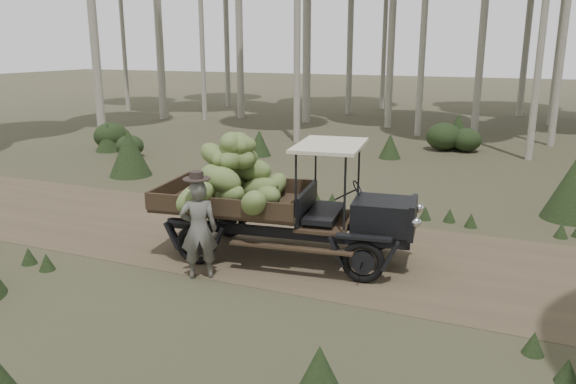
% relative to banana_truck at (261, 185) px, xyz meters
% --- Properties ---
extents(ground, '(120.00, 120.00, 0.00)m').
position_rel_banana_truck_xyz_m(ground, '(0.56, 0.65, -1.29)').
color(ground, '#473D2B').
rests_on(ground, ground).
extents(dirt_track, '(70.00, 4.00, 0.01)m').
position_rel_banana_truck_xyz_m(dirt_track, '(0.56, 0.65, -1.29)').
color(dirt_track, brown).
rests_on(dirt_track, ground).
extents(banana_truck, '(4.72, 2.51, 2.25)m').
position_rel_banana_truck_xyz_m(banana_truck, '(0.00, 0.00, 0.00)').
color(banana_truck, black).
rests_on(banana_truck, ground).
extents(farmer, '(0.71, 0.64, 1.77)m').
position_rel_banana_truck_xyz_m(farmer, '(-0.47, -1.31, -0.46)').
color(farmer, '#595851').
rests_on(farmer, ground).
extents(undergrowth, '(22.49, 23.92, 1.38)m').
position_rel_banana_truck_xyz_m(undergrowth, '(1.48, 1.64, -0.75)').
color(undergrowth, '#233319').
rests_on(undergrowth, ground).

